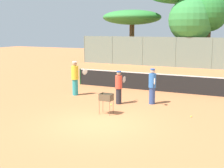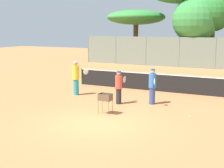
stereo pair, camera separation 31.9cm
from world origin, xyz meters
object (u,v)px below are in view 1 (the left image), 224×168
player_white_outfit (75,78)px  parked_car (211,57)px  tennis_net (154,82)px  player_yellow_shirt (152,86)px  player_red_cap (119,87)px  ball_cart (106,99)px

player_white_outfit → parked_car: bearing=37.2°
tennis_net → player_yellow_shirt: size_ratio=5.87×
player_red_cap → player_yellow_shirt: (1.51, 0.67, 0.06)m
tennis_net → parked_car: bearing=86.3°
player_white_outfit → parked_car: 20.17m
player_red_cap → ball_cart: player_red_cap is taller
player_red_cap → parked_car: bearing=3.7°
player_red_cap → ball_cart: 1.99m
player_red_cap → parked_car: size_ratio=0.39×
player_red_cap → player_yellow_shirt: 1.66m
tennis_net → parked_car: parked_car is taller
player_yellow_shirt → tennis_net: bearing=167.8°
tennis_net → player_white_outfit: player_white_outfit is taller
player_red_cap → parked_car: player_red_cap is taller
ball_cart → tennis_net: bearing=86.8°
player_white_outfit → player_yellow_shirt: player_white_outfit is taller
parked_car → player_red_cap: bearing=-94.7°
tennis_net → ball_cart: tennis_net is taller
player_white_outfit → ball_cart: (3.33, -2.79, -0.30)m
player_white_outfit → ball_cart: 4.35m
tennis_net → player_red_cap: size_ratio=6.30×
player_white_outfit → player_red_cap: 3.16m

